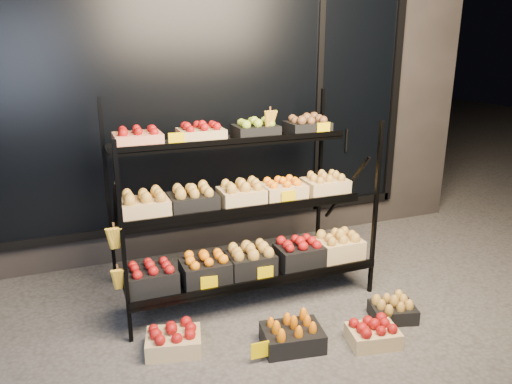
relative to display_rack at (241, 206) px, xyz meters
name	(u,v)px	position (x,y,z in m)	size (l,w,h in m)	color
ground	(270,325)	(0.01, -0.60, -0.79)	(24.00, 24.00, 0.00)	#514F4C
building	(182,72)	(0.01, 1.99, 0.96)	(6.00, 2.08, 3.50)	#2D2826
display_rack	(241,206)	(0.00, 0.00, 0.00)	(2.18, 1.02, 1.66)	black
tag_floor_a	(260,355)	(-0.23, -1.00, -0.73)	(0.13, 0.01, 0.12)	#E6BC00
floor_crate_left	(174,339)	(-0.74, -0.65, -0.69)	(0.44, 0.36, 0.20)	#D2B579
floor_crate_midleft	(292,334)	(0.06, -0.91, -0.69)	(0.46, 0.37, 0.21)	black
floor_crate_midright	(373,333)	(0.62, -1.09, -0.70)	(0.40, 0.32, 0.19)	#D2B579
floor_crate_right	(393,309)	(0.95, -0.86, -0.70)	(0.40, 0.33, 0.18)	black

